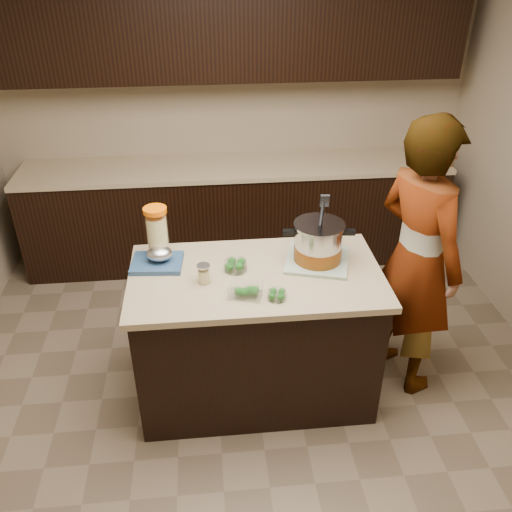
# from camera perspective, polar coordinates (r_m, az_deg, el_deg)

# --- Properties ---
(ground_plane) EXTENTS (4.00, 4.00, 0.00)m
(ground_plane) POSITION_cam_1_polar(r_m,az_deg,el_deg) (3.68, -0.00, -13.72)
(ground_plane) COLOR brown
(ground_plane) RESTS_ON ground
(room_shell) EXTENTS (4.04, 4.04, 2.72)m
(room_shell) POSITION_cam_1_polar(r_m,az_deg,el_deg) (2.75, -0.00, 12.47)
(room_shell) COLOR tan
(room_shell) RESTS_ON ground
(back_cabinets) EXTENTS (3.60, 0.63, 2.33)m
(back_cabinets) POSITION_cam_1_polar(r_m,az_deg,el_deg) (4.65, -2.19, 10.25)
(back_cabinets) COLOR black
(back_cabinets) RESTS_ON ground
(island) EXTENTS (1.46, 0.81, 0.90)m
(island) POSITION_cam_1_polar(r_m,az_deg,el_deg) (3.38, -0.00, -8.27)
(island) COLOR black
(island) RESTS_ON ground
(dish_towel) EXTENTS (0.44, 0.44, 0.02)m
(dish_towel) POSITION_cam_1_polar(r_m,az_deg,el_deg) (3.24, 6.45, -0.43)
(dish_towel) COLOR #527B58
(dish_towel) RESTS_ON island
(stock_pot) EXTENTS (0.42, 0.33, 0.42)m
(stock_pot) POSITION_cam_1_polar(r_m,az_deg,el_deg) (3.19, 6.56, 1.24)
(stock_pot) COLOR #B7B7BC
(stock_pot) RESTS_ON dish_towel
(lemonade_pitcher) EXTENTS (0.16, 0.16, 0.33)m
(lemonade_pitcher) POSITION_cam_1_polar(r_m,az_deg,el_deg) (3.23, -10.32, 2.10)
(lemonade_pitcher) COLOR #DCCD86
(lemonade_pitcher) RESTS_ON island
(mason_jar) EXTENTS (0.08, 0.08, 0.12)m
(mason_jar) POSITION_cam_1_polar(r_m,az_deg,el_deg) (3.03, -5.52, -1.91)
(mason_jar) COLOR #DCCD86
(mason_jar) RESTS_ON island
(broccoli_tub_left) EXTENTS (0.15, 0.15, 0.06)m
(broccoli_tub_left) POSITION_cam_1_polar(r_m,az_deg,el_deg) (3.13, -2.17, -1.04)
(broccoli_tub_left) COLOR silver
(broccoli_tub_left) RESTS_ON island
(broccoli_tub_right) EXTENTS (0.12, 0.12, 0.05)m
(broccoli_tub_right) POSITION_cam_1_polar(r_m,az_deg,el_deg) (2.90, 2.21, -4.14)
(broccoli_tub_right) COLOR silver
(broccoli_tub_right) RESTS_ON island
(broccoli_tub_rect) EXTENTS (0.20, 0.17, 0.06)m
(broccoli_tub_rect) POSITION_cam_1_polar(r_m,az_deg,el_deg) (2.92, -1.12, -3.69)
(broccoli_tub_rect) COLOR silver
(broccoli_tub_rect) RESTS_ON island
(blue_tray) EXTENTS (0.31, 0.26, 0.11)m
(blue_tray) POSITION_cam_1_polar(r_m,az_deg,el_deg) (3.22, -10.26, -0.36)
(blue_tray) COLOR navy
(blue_tray) RESTS_ON island
(person) EXTENTS (0.66, 0.77, 1.79)m
(person) POSITION_cam_1_polar(r_m,az_deg,el_deg) (3.40, 16.56, -0.34)
(person) COLOR gray
(person) RESTS_ON ground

